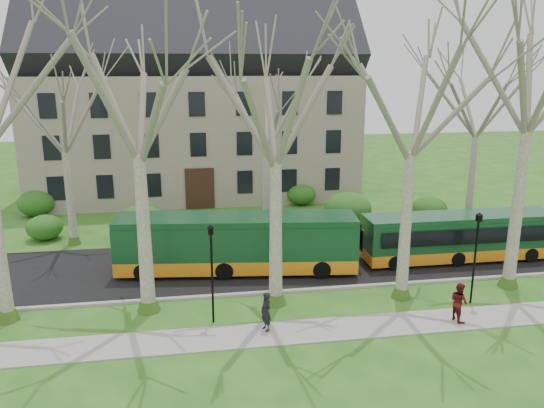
{
  "coord_description": "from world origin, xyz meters",
  "views": [
    {
      "loc": [
        -6.81,
        -22.07,
        10.79
      ],
      "look_at": [
        -2.78,
        3.0,
        4.13
      ],
      "focal_mm": 35.0,
      "sensor_mm": 36.0,
      "label": 1
    }
  ],
  "objects_px": {
    "bus_lead": "(237,243)",
    "pedestrian_b": "(459,302)",
    "pedestrian_a": "(266,312)",
    "bus_follow": "(459,236)"
  },
  "relations": [
    {
      "from": "pedestrian_a",
      "to": "bus_lead",
      "type": "bearing_deg",
      "value": 162.01
    },
    {
      "from": "bus_lead",
      "to": "pedestrian_b",
      "type": "xyz_separation_m",
      "value": [
        8.9,
        -7.23,
        -0.71
      ]
    },
    {
      "from": "bus_lead",
      "to": "pedestrian_a",
      "type": "height_order",
      "value": "bus_lead"
    },
    {
      "from": "bus_follow",
      "to": "pedestrian_a",
      "type": "xyz_separation_m",
      "value": [
        -12.04,
        -6.56,
        -0.54
      ]
    },
    {
      "from": "bus_lead",
      "to": "bus_follow",
      "type": "distance_m",
      "value": 12.6
    },
    {
      "from": "pedestrian_b",
      "to": "bus_follow",
      "type": "bearing_deg",
      "value": -38.27
    },
    {
      "from": "bus_follow",
      "to": "pedestrian_a",
      "type": "height_order",
      "value": "bus_follow"
    },
    {
      "from": "bus_lead",
      "to": "pedestrian_a",
      "type": "bearing_deg",
      "value": -78.33
    },
    {
      "from": "bus_lead",
      "to": "pedestrian_a",
      "type": "distance_m",
      "value": 6.85
    },
    {
      "from": "pedestrian_a",
      "to": "pedestrian_b",
      "type": "height_order",
      "value": "pedestrian_b"
    }
  ]
}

